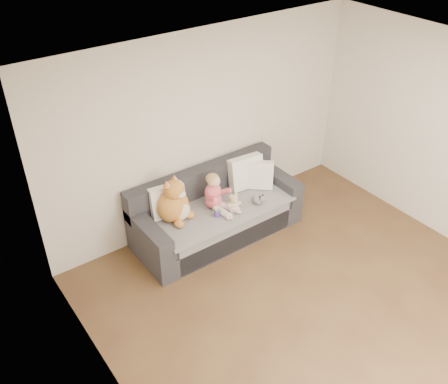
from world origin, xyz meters
The scene contains 10 objects.
room_shell centered at (0.00, 0.42, 1.30)m, with size 5.00×5.00×5.00m.
sofa centered at (-0.17, 2.06, 0.31)m, with size 2.20×0.94×0.85m.
cushion_left centered at (-0.78, 2.21, 0.67)m, with size 0.46×0.26×0.41m.
cushion_right_back centered at (0.40, 2.16, 0.69)m, with size 0.49×0.26×0.45m.
cushion_right_front centered at (0.52, 2.05, 0.66)m, with size 0.43×0.41×0.39m.
toddler centered at (-0.21, 1.99, 0.68)m, with size 0.34×0.50×0.49m.
plush_cat centered at (-0.76, 2.08, 0.70)m, with size 0.49×0.49×0.62m.
teddy_bear centered at (-0.06, 1.80, 0.57)m, with size 0.19×0.15×0.25m.
plush_cow centered at (0.27, 1.73, 0.54)m, with size 0.13×0.19×0.16m.
sippy_cup centered at (-0.31, 1.82, 0.54)m, with size 0.11×0.09×0.12m.
Camera 1 is at (-3.15, -2.26, 4.19)m, focal length 40.00 mm.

